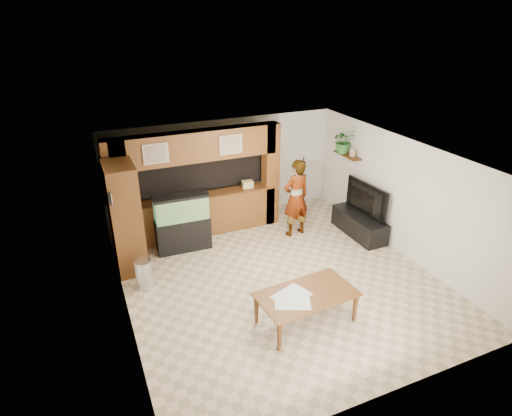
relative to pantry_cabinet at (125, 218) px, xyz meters
name	(u,v)px	position (x,y,z in m)	size (l,w,h in m)	color
floor	(278,278)	(2.70, -1.63, -1.16)	(6.50, 6.50, 0.00)	#CCAE8D
ceiling	(282,158)	(2.70, -1.63, 1.44)	(6.50, 6.50, 0.00)	white
wall_back	(224,169)	(2.70, 1.62, 0.14)	(6.00, 6.00, 0.00)	silver
wall_left	(120,254)	(-0.30, -1.63, 0.14)	(6.50, 6.50, 0.00)	silver
wall_right	(403,197)	(5.70, -1.63, 0.14)	(6.50, 6.50, 0.00)	silver
partition	(194,182)	(1.75, 1.00, 0.15)	(4.20, 0.99, 2.60)	brown
wall_clock	(110,199)	(-0.27, -0.63, 0.74)	(0.05, 0.25, 0.25)	black
wall_shelf	(347,155)	(5.55, 0.32, 0.54)	(0.25, 0.90, 0.04)	#5C3415
pantry_cabinet	(125,218)	(0.00, 0.00, 0.00)	(0.58, 0.95, 2.32)	#5C3415
trash_can	(144,274)	(0.13, -0.86, -0.86)	(0.33, 0.33, 0.61)	#B2B2B7
aquarium	(182,223)	(1.23, 0.32, -0.50)	(1.22, 0.46, 1.35)	black
tv_stand	(359,224)	(5.35, -0.71, -0.90)	(0.58, 1.57, 0.52)	black
television	(362,200)	(5.35, -0.71, -0.25)	(1.36, 0.18, 0.78)	black
photo_frame	(352,153)	(5.55, 0.11, 0.65)	(0.03, 0.14, 0.19)	tan
potted_plant	(344,141)	(5.52, 0.47, 0.87)	(0.57, 0.49, 0.63)	#2C6A2A
person	(296,198)	(3.91, -0.07, -0.20)	(0.70, 0.46, 1.92)	#8E704E
microphone	(303,160)	(3.96, -0.23, 0.80)	(0.03, 0.03, 0.15)	black
dining_table	(307,309)	(2.54, -3.08, -0.86)	(1.71, 0.95, 0.60)	#5C3415
newspaper_a	(291,295)	(2.27, -2.99, -0.55)	(0.61, 0.44, 0.01)	silver
newspaper_b	(293,302)	(2.20, -3.15, -0.56)	(0.59, 0.43, 0.01)	silver
counter_box	(247,184)	(3.03, 0.82, -0.03)	(0.27, 0.18, 0.18)	tan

